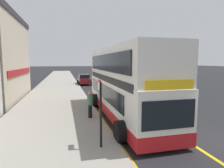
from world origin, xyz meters
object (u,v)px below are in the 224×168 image
double_decker_bus (123,85)px  parked_car_teal_behind (116,78)px  pedestrian_waiting_near_sign (90,103)px  bus_stop_sign (100,108)px  parked_car_black_far (98,71)px  parked_car_grey_ahead (123,76)px  parked_car_maroon_distant (84,80)px

double_decker_bus → parked_car_teal_behind: bearing=75.8°
double_decker_bus → pedestrian_waiting_near_sign: size_ratio=6.93×
bus_stop_sign → parked_car_black_far: bus_stop_sign is taller
parked_car_grey_ahead → pedestrian_waiting_near_sign: size_ratio=2.58×
double_decker_bus → bus_stop_sign: bearing=-117.8°
parked_car_black_far → pedestrian_waiting_near_sign: pedestrian_waiting_near_sign is taller
parked_car_teal_behind → parked_car_black_far: 29.83m
double_decker_bus → parked_car_teal_behind: 20.64m
parked_car_black_far → parked_car_grey_ahead: (0.34, -25.80, 0.00)m
parked_car_black_far → parked_car_teal_behind: bearing=-92.6°
parked_car_maroon_distant → parked_car_grey_ahead: bearing=-147.4°
double_decker_bus → parked_car_teal_behind: double_decker_bus is taller
parked_car_grey_ahead → bus_stop_sign: bearing=-109.6°
parked_car_teal_behind → pedestrian_waiting_near_sign: (-7.27, -20.31, 0.22)m
pedestrian_waiting_near_sign → parked_car_teal_behind: bearing=70.3°
parked_car_teal_behind → parked_car_grey_ahead: size_ratio=1.00×
double_decker_bus → parked_car_grey_ahead: (7.54, 23.92, -1.27)m
parked_car_grey_ahead → parked_car_maroon_distant: bearing=-146.1°
parked_car_maroon_distant → parked_car_grey_ahead: 9.90m
parked_car_maroon_distant → pedestrian_waiting_near_sign: size_ratio=2.58×
parked_car_teal_behind → parked_car_maroon_distant: same height
double_decker_bus → parked_car_maroon_distant: size_ratio=2.69×
parked_car_maroon_distant → double_decker_bus: bearing=90.2°
bus_stop_sign → parked_car_black_far: 55.02m
double_decker_bus → parked_car_black_far: 50.25m
parked_car_black_far → parked_car_maroon_distant: same height
double_decker_bus → bus_stop_sign: 5.05m
double_decker_bus → pedestrian_waiting_near_sign: (-2.21, -0.34, -1.04)m
parked_car_teal_behind → parked_car_maroon_distant: (-5.70, -1.64, 0.00)m
parked_car_maroon_distant → parked_car_grey_ahead: size_ratio=1.00×
parked_car_black_far → parked_car_grey_ahead: bearing=-87.7°
parked_car_maroon_distant → parked_car_grey_ahead: (8.18, 5.58, 0.00)m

